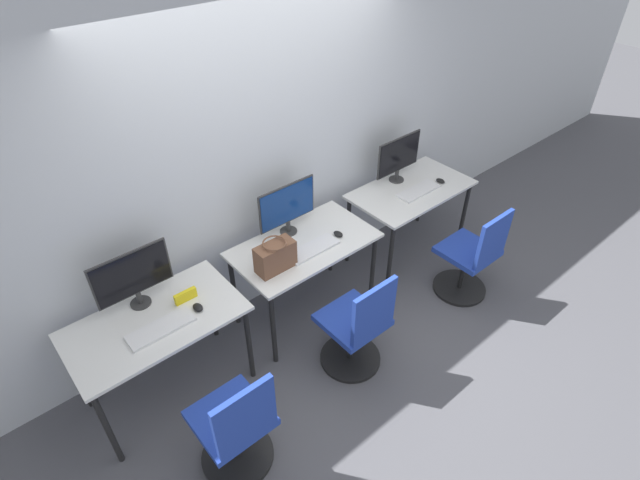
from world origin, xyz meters
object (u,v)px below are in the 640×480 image
office_chair_center (357,330)px  monitor_right (399,156)px  office_chair_right (471,260)px  mouse_left (198,307)px  monitor_left (133,276)px  monitor_center (287,206)px  mouse_right (440,181)px  keyboard_left (161,328)px  office_chair_left (237,430)px  keyboard_center (313,249)px  mouse_center (338,234)px  keyboard_right (418,191)px  handbag (275,256)px

office_chair_center → monitor_right: bearing=33.7°
office_chair_center → office_chair_right: bearing=-2.5°
mouse_left → monitor_right: (2.27, 0.29, 0.23)m
monitor_left → monitor_center: size_ratio=1.00×
monitor_right → office_chair_right: bearing=-91.0°
mouse_left → office_chair_center: size_ratio=0.10×
mouse_right → monitor_right: bearing=134.0°
monitor_left → monitor_center: 1.27m
keyboard_left → office_chair_right: office_chair_right is taller
monitor_left → monitor_right: bearing=-0.3°
monitor_center → keyboard_left: bearing=-166.5°
office_chair_left → monitor_right: bearing=22.2°
mouse_left → monitor_center: bearing=16.8°
monitor_left → keyboard_center: bearing=-13.7°
monitor_center → mouse_center: (0.27, -0.30, -0.23)m
mouse_center → monitor_right: (1.00, 0.29, 0.23)m
monitor_left → mouse_left: (0.27, -0.30, -0.23)m
keyboard_right → mouse_right: (0.29, -0.02, 0.01)m
keyboard_left → office_chair_right: bearing=-14.5°
keyboard_right → office_chair_center: bearing=-155.1°
office_chair_center → office_chair_right: 1.32m
keyboard_center → handbag: (-0.35, 0.01, 0.11)m
monitor_center → handbag: 0.48m
monitor_center → keyboard_right: bearing=-12.6°
monitor_center → office_chair_right: monitor_center is taller
mouse_left → office_chair_center: office_chair_center is taller
keyboard_left → mouse_right: (2.83, 0.00, 0.01)m
mouse_left → monitor_right: 2.30m
mouse_center → handbag: handbag is taller
monitor_center → keyboard_right: monitor_center is taller
mouse_center → keyboard_right: 1.00m
mouse_left → handbag: size_ratio=0.30×
monitor_center → keyboard_center: (0.00, -0.31, -0.24)m
office_chair_center → handbag: handbag is taller
office_chair_center → office_chair_right: (1.32, -0.06, 0.00)m
office_chair_center → keyboard_right: (1.34, 0.62, 0.38)m
mouse_center → handbag: size_ratio=0.30×
monitor_right → keyboard_right: 0.36m
office_chair_left → monitor_right: monitor_right is taller
office_chair_center → handbag: 0.82m
monitor_center → office_chair_right: (1.26, -0.96, -0.62)m
mouse_center → keyboard_right: (1.00, 0.02, -0.01)m
keyboard_left → mouse_right: size_ratio=4.88×
monitor_center → office_chair_right: bearing=-37.5°
keyboard_left → handbag: 0.93m
keyboard_right → mouse_right: 0.29m
handbag → office_chair_right: bearing=-22.4°
office_chair_left → office_chair_center: 1.14m
monitor_left → office_chair_center: (1.21, -0.91, -0.62)m
office_chair_left → monitor_center: bearing=40.4°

